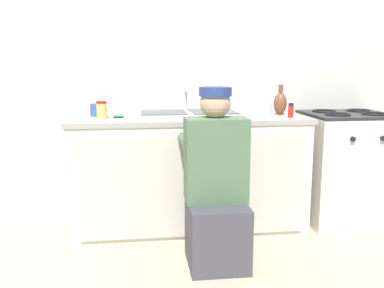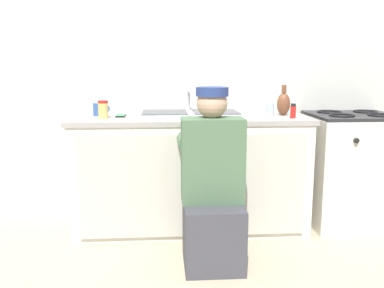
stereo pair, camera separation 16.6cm
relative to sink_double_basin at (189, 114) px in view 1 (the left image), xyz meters
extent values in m
plane|color=tan|center=(0.00, -0.30, -0.88)|extent=(12.00, 12.00, 0.00)
cube|color=silver|center=(0.00, 0.35, 0.37)|extent=(6.00, 0.10, 2.50)
cube|color=silver|center=(0.00, 0.00, -0.47)|extent=(1.71, 0.60, 0.82)
cube|color=beige|center=(-0.41, -0.31, -0.47)|extent=(0.75, 0.02, 0.73)
cube|color=beige|center=(0.41, -0.31, -0.47)|extent=(0.75, 0.02, 0.73)
cube|color=#9E9993|center=(0.00, 0.00, -0.04)|extent=(1.75, 0.62, 0.03)
cube|color=silver|center=(0.00, 0.00, 0.00)|extent=(0.80, 0.44, 0.03)
cube|color=#4C4F51|center=(-0.19, 0.00, 0.01)|extent=(0.33, 0.35, 0.01)
cube|color=#4C4F51|center=(0.19, 0.00, 0.01)|extent=(0.33, 0.35, 0.01)
cylinder|color=#B7BABF|center=(0.00, 0.19, 0.07)|extent=(0.02, 0.02, 0.18)
cylinder|color=#B7BABF|center=(0.00, 0.11, 0.16)|extent=(0.02, 0.16, 0.02)
cube|color=silver|center=(1.26, 0.00, -0.46)|extent=(0.65, 0.60, 0.84)
cube|color=#262628|center=(1.26, 0.00, -0.02)|extent=(0.64, 0.59, 0.02)
torus|color=black|center=(1.11, -0.12, 0.00)|extent=(0.19, 0.19, 0.02)
torus|color=black|center=(1.41, -0.12, 0.00)|extent=(0.19, 0.19, 0.02)
torus|color=black|center=(1.11, 0.12, 0.00)|extent=(0.19, 0.19, 0.02)
torus|color=black|center=(1.41, 0.12, 0.00)|extent=(0.19, 0.19, 0.02)
cylinder|color=black|center=(1.14, -0.31, -0.16)|extent=(0.04, 0.02, 0.04)
cylinder|color=black|center=(1.37, -0.31, -0.16)|extent=(0.04, 0.02, 0.04)
cube|color=#3F3F47|center=(0.10, -0.67, -0.68)|extent=(0.36, 0.40, 0.40)
cube|color=#4C6B4C|center=(0.10, -0.61, -0.22)|extent=(0.38, 0.22, 0.52)
sphere|color=tan|center=(0.10, -0.57, 0.13)|extent=(0.19, 0.19, 0.19)
cylinder|color=navy|center=(0.10, -0.57, 0.20)|extent=(0.20, 0.20, 0.06)
cube|color=navy|center=(0.10, -0.48, 0.18)|extent=(0.13, 0.09, 0.02)
cylinder|color=#4C6B4C|center=(-0.07, -0.41, -0.13)|extent=(0.08, 0.30, 0.08)
cylinder|color=#4C6B4C|center=(0.27, -0.41, -0.13)|extent=(0.08, 0.30, 0.08)
cylinder|color=#DBB760|center=(-0.63, -0.07, 0.04)|extent=(0.07, 0.07, 0.11)
cylinder|color=#B21E19|center=(-0.63, -0.07, 0.10)|extent=(0.07, 0.07, 0.02)
cylinder|color=#ADC6CC|center=(0.59, -0.06, 0.03)|extent=(0.06, 0.06, 0.10)
cube|color=black|center=(-0.52, 0.04, -0.01)|extent=(0.07, 0.14, 0.01)
cube|color=green|center=(-0.52, 0.04, -0.01)|extent=(0.06, 0.12, 0.00)
ellipsoid|color=brown|center=(0.72, 0.03, 0.07)|extent=(0.10, 0.10, 0.17)
cylinder|color=brown|center=(0.72, 0.03, 0.18)|extent=(0.04, 0.04, 0.06)
cylinder|color=#335699|center=(-0.69, 0.10, 0.03)|extent=(0.08, 0.08, 0.09)
torus|color=#335699|center=(-0.63, 0.10, 0.03)|extent=(0.06, 0.01, 0.06)
cylinder|color=red|center=(0.73, -0.15, 0.02)|extent=(0.04, 0.04, 0.08)
cylinder|color=black|center=(0.73, -0.15, 0.08)|extent=(0.04, 0.04, 0.02)
camera|label=1|loc=(-0.37, -3.15, 0.36)|focal=40.00mm
camera|label=2|loc=(-0.21, -3.16, 0.36)|focal=40.00mm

